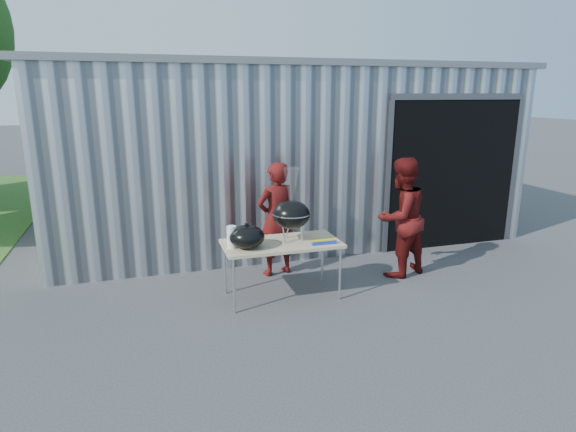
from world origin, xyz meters
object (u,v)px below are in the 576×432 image
object	(u,v)px
kettle_grill	(291,210)
person_bystander	(401,217)
folding_table	(281,245)
person_cook	(276,219)

from	to	relation	value
kettle_grill	person_bystander	world-z (taller)	person_bystander
folding_table	kettle_grill	xyz separation A→B (m)	(0.14, 0.03, 0.45)
folding_table	person_bystander	bearing A→B (deg)	8.16
folding_table	kettle_grill	size ratio (longest dim) A/B	1.58
folding_table	person_cook	bearing A→B (deg)	78.83
person_bystander	kettle_grill	bearing A→B (deg)	-9.76
folding_table	person_bystander	world-z (taller)	person_bystander
kettle_grill	person_cook	xyz separation A→B (m)	(0.02, 0.79, -0.33)
kettle_grill	person_cook	world-z (taller)	kettle_grill
kettle_grill	person_cook	size ratio (longest dim) A/B	0.57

